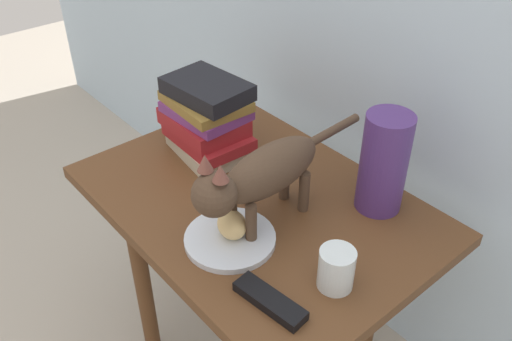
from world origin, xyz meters
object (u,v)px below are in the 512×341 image
(cat, at_px, (260,175))
(tv_remote, at_px, (270,301))
(plate, at_px, (230,239))
(bread_roll, at_px, (232,224))
(side_table, at_px, (256,227))
(book_stack, at_px, (207,119))
(candle_jar, at_px, (336,271))
(green_vase, at_px, (384,163))

(cat, height_order, tv_remote, cat)
(plate, height_order, bread_roll, bread_roll)
(side_table, relative_size, book_stack, 3.51)
(cat, relative_size, book_stack, 2.05)
(bread_roll, distance_m, candle_jar, 0.24)
(side_table, distance_m, tv_remote, 0.33)
(tv_remote, bearing_deg, candle_jar, 64.08)
(green_vase, bearing_deg, tv_remote, -81.26)
(side_table, distance_m, plate, 0.18)
(tv_remote, bearing_deg, side_table, 137.32)
(side_table, bearing_deg, cat, -34.55)
(candle_jar, bearing_deg, green_vase, 112.12)
(plate, distance_m, tv_remote, 0.19)
(book_stack, bearing_deg, candle_jar, -9.58)
(plate, xyz_separation_m, tv_remote, (0.18, -0.05, 0.00))
(cat, bearing_deg, green_vase, 63.27)
(candle_jar, bearing_deg, bread_roll, -163.30)
(side_table, distance_m, green_vase, 0.34)
(cat, bearing_deg, tv_remote, -36.33)
(side_table, bearing_deg, candle_jar, -10.77)
(side_table, distance_m, cat, 0.24)
(candle_jar, height_order, tv_remote, candle_jar)
(candle_jar, bearing_deg, cat, 178.40)
(green_vase, bearing_deg, plate, -110.39)
(book_stack, bearing_deg, side_table, -7.99)
(cat, bearing_deg, side_table, 145.45)
(book_stack, height_order, candle_jar, book_stack)
(cat, xyz_separation_m, tv_remote, (0.18, -0.13, -0.12))
(plate, xyz_separation_m, candle_jar, (0.22, 0.08, 0.03))
(bread_roll, distance_m, cat, 0.12)
(green_vase, height_order, tv_remote, green_vase)
(green_vase, height_order, candle_jar, green_vase)
(book_stack, xyz_separation_m, tv_remote, (0.48, -0.22, -0.09))
(cat, bearing_deg, plate, -89.38)
(side_table, xyz_separation_m, plate, (0.07, -0.13, 0.09))
(book_stack, distance_m, tv_remote, 0.54)
(green_vase, bearing_deg, bread_roll, -111.59)
(candle_jar, bearing_deg, book_stack, 170.42)
(plate, distance_m, green_vase, 0.37)
(bread_roll, bearing_deg, tv_remote, -17.59)
(plate, bearing_deg, candle_jar, 19.17)
(plate, relative_size, cat, 0.40)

